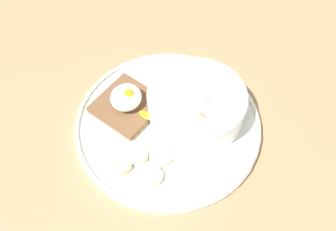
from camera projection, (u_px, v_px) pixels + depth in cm
name	position (u px, v px, depth cm)	size (l,w,h in cm)	color
ground_plane	(168.00, 130.00, 59.52)	(120.00, 120.00, 2.00)	#9F7A54
plate	(168.00, 124.00, 58.03)	(28.73, 28.73, 1.60)	white
oatmeal_bowl	(196.00, 104.00, 56.43)	(14.90, 14.90, 5.32)	white
toast_slice	(126.00, 107.00, 58.75)	(10.98, 10.98, 1.22)	brown
poached_egg	(126.00, 99.00, 56.95)	(5.00, 7.57, 3.40)	white
banana_slice_front	(120.00, 164.00, 53.16)	(4.19, 4.12, 1.46)	beige
banana_slice_left	(137.00, 153.00, 54.05)	(4.98, 4.97, 1.46)	#EDE3C5
banana_slice_back	(161.00, 156.00, 54.02)	(4.84, 4.84, 1.14)	#F6EEC6
banana_slice_right	(153.00, 176.00, 52.13)	(3.29, 3.36, 1.24)	#EDEAC6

